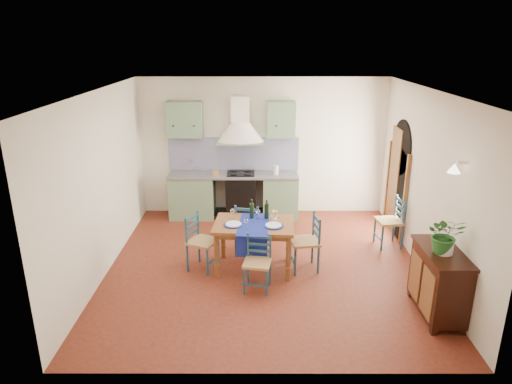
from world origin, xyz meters
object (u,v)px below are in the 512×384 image
at_px(sideboard, 439,280).
at_px(potted_plant, 445,235).
at_px(chair_near, 258,263).
at_px(dining_table, 254,229).

relative_size(sideboard, potted_plant, 2.12).
height_order(sideboard, potted_plant, potted_plant).
distance_m(sideboard, potted_plant, 0.68).
xyz_separation_m(chair_near, sideboard, (2.38, -0.65, 0.08)).
relative_size(dining_table, sideboard, 1.23).
bearing_deg(dining_table, chair_near, -85.17).
bearing_deg(potted_plant, sideboard, 65.94).
xyz_separation_m(sideboard, potted_plant, (-0.02, -0.05, 0.67)).
bearing_deg(potted_plant, dining_table, 151.36).
distance_m(dining_table, chair_near, 0.67).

